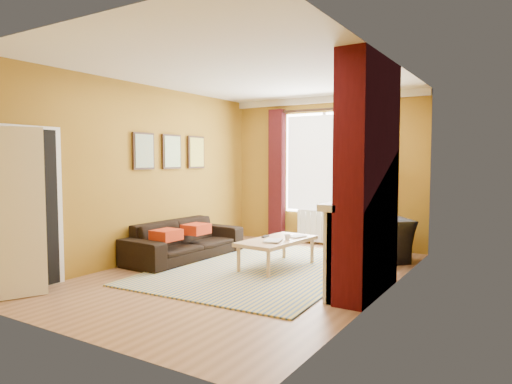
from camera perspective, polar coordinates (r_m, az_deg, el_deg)
ground at (r=6.51m, az=-1.17°, el=-10.28°), size 5.50×5.50×0.00m
room_walls at (r=6.23m, az=5.10°, el=1.95°), size 3.82×5.54×2.83m
striped_rug at (r=6.87m, az=0.65°, el=-9.43°), size 2.82×3.78×0.02m
sofa at (r=7.55m, az=-8.86°, el=-5.93°), size 0.91×2.15×0.62m
armchair at (r=7.48m, az=14.22°, el=-5.79°), size 1.43×1.42×0.70m
coffee_table at (r=6.83m, az=2.64°, el=-6.28°), size 0.77×1.36×0.43m
wicker_stool at (r=8.17m, az=10.61°, el=-6.02°), size 0.38×0.38×0.39m
floor_lamp at (r=7.97m, az=16.26°, el=1.04°), size 0.24×0.24×1.54m
book_a at (r=6.62m, az=1.16°, el=-6.07°), size 0.30×0.36×0.03m
book_b at (r=7.08m, az=4.59°, el=-5.45°), size 0.27×0.32×0.02m
mug at (r=6.73m, az=3.95°, el=-5.66°), size 0.12×0.12×0.09m
tv_remote at (r=6.97m, az=1.19°, el=-5.58°), size 0.06×0.17×0.02m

